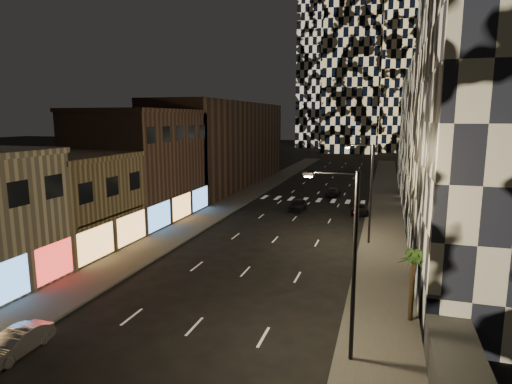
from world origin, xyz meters
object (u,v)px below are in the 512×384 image
Objects in this scene: streetlight_near at (349,253)px; palm_tree at (414,263)px; car_silver_parked at (16,343)px; car_dark_oncoming at (333,192)px; streetlight_far at (368,187)px; car_dark_midlane at (298,205)px; car_dark_rightlane at (359,209)px.

streetlight_near reaches higher than palm_tree.
car_silver_parked is at bearing -153.69° from palm_tree.
streetlight_near is 44.59m from car_dark_oncoming.
car_silver_parked is 49.03m from car_dark_oncoming.
car_silver_parked is at bearing 82.35° from car_dark_oncoming.
streetlight_near reaches higher than car_dark_oncoming.
streetlight_far is 2.11× the size of car_dark_oncoming.
car_dark_midlane is 1.03× the size of palm_tree.
streetlight_far is (0.00, 20.00, 0.00)m from streetlight_near.
car_silver_parked is at bearing -122.60° from streetlight_far.
car_silver_parked is 0.89× the size of car_dark_oncoming.
car_dark_rightlane is 1.08× the size of palm_tree.
car_dark_oncoming is at bearing 97.62° from streetlight_near.
streetlight_far is at bearing -89.88° from car_dark_rightlane.
car_dark_rightlane is 27.87m from palm_tree.
car_silver_parked is (-15.44, -24.14, -4.73)m from streetlight_far.
streetlight_far reaches higher than car_dark_rightlane.
car_dark_oncoming is at bearing 103.07° from palm_tree.
car_silver_parked is at bearing -164.98° from streetlight_near.
palm_tree is (3.15, -14.95, -1.82)m from streetlight_far.
streetlight_far reaches higher than car_dark_oncoming.
car_dark_midlane reaches higher than car_dark_rightlane.
car_dark_midlane reaches higher than car_dark_oncoming.
palm_tree reaches higher than car_dark_oncoming.
car_dark_midlane is 0.95× the size of car_dark_rightlane.
car_dark_oncoming is at bearing 103.80° from streetlight_far.
car_silver_parked is 0.86× the size of car_dark_rightlane.
streetlight_near reaches higher than car_silver_parked.
streetlight_near is at bearing -121.93° from palm_tree.
car_dark_oncoming is 0.97× the size of car_dark_rightlane.
car_dark_oncoming is (9.56, 48.09, -0.01)m from car_silver_parked.
streetlight_far is 2.19× the size of palm_tree.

